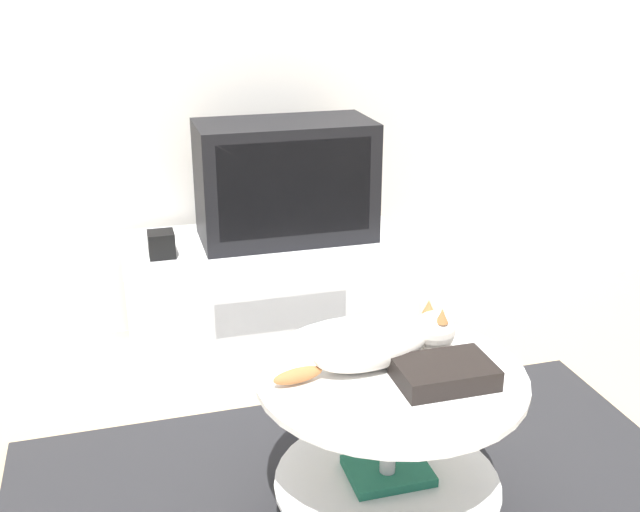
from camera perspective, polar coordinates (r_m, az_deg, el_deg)
The scene contains 7 objects.
wall_back at distance 3.16m, azimuth -4.81°, elevation 17.53°, with size 8.00×0.05×2.60m.
tv_stand at distance 3.05m, azimuth -4.08°, elevation -3.11°, with size 1.11×0.56×0.49m.
tv at distance 2.93m, azimuth -2.66°, elevation 5.76°, with size 0.67×0.35×0.46m.
speaker at distance 2.84m, azimuth -11.99°, elevation 0.88°, with size 0.10×0.10×0.10m.
coffee_table at distance 2.10m, azimuth 5.27°, elevation -12.98°, with size 0.72×0.72×0.47m.
dvd_box at distance 1.97m, azimuth 9.46°, elevation -8.79°, with size 0.25×0.17×0.06m.
cat at distance 2.02m, azimuth 4.88°, elevation -6.70°, with size 0.54×0.21×0.14m.
Camera 1 is at (-0.61, -1.56, 1.49)m, focal length 42.00 mm.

